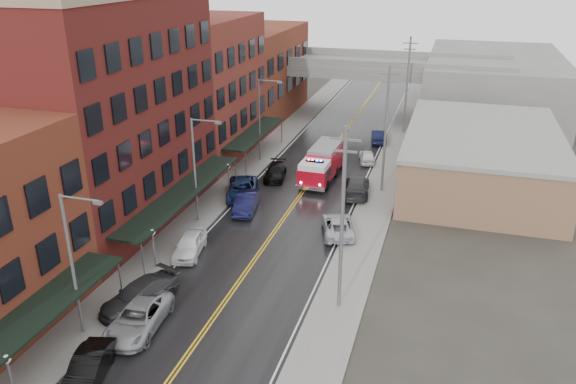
# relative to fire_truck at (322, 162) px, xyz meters

# --- Properties ---
(road) EXTENTS (11.00, 160.00, 0.02)m
(road) POSITION_rel_fire_truck_xyz_m (-0.94, -6.80, -1.70)
(road) COLOR black
(road) RESTS_ON ground
(sidewalk_left) EXTENTS (3.00, 160.00, 0.15)m
(sidewalk_left) POSITION_rel_fire_truck_xyz_m (-8.24, -6.80, -1.64)
(sidewalk_left) COLOR slate
(sidewalk_left) RESTS_ON ground
(sidewalk_right) EXTENTS (3.00, 160.00, 0.15)m
(sidewalk_right) POSITION_rel_fire_truck_xyz_m (6.36, -6.80, -1.64)
(sidewalk_right) COLOR slate
(sidewalk_right) RESTS_ON ground
(curb_left) EXTENTS (0.30, 160.00, 0.15)m
(curb_left) POSITION_rel_fire_truck_xyz_m (-6.59, -6.80, -1.64)
(curb_left) COLOR gray
(curb_left) RESTS_ON ground
(curb_right) EXTENTS (0.30, 160.00, 0.15)m
(curb_right) POSITION_rel_fire_truck_xyz_m (4.71, -6.80, -1.64)
(curb_right) COLOR gray
(curb_right) RESTS_ON ground
(brick_building_b) EXTENTS (9.00, 20.00, 18.00)m
(brick_building_b) POSITION_rel_fire_truck_xyz_m (-14.24, -13.80, 7.29)
(brick_building_b) COLOR #551716
(brick_building_b) RESTS_ON ground
(brick_building_c) EXTENTS (9.00, 15.00, 15.00)m
(brick_building_c) POSITION_rel_fire_truck_xyz_m (-14.24, 3.70, 5.79)
(brick_building_c) COLOR maroon
(brick_building_c) RESTS_ON ground
(brick_building_far) EXTENTS (9.00, 20.00, 12.00)m
(brick_building_far) POSITION_rel_fire_truck_xyz_m (-14.24, 21.20, 4.29)
(brick_building_far) COLOR maroon
(brick_building_far) RESTS_ON ground
(tan_building) EXTENTS (14.00, 22.00, 5.00)m
(tan_building) POSITION_rel_fire_truck_xyz_m (15.06, 3.20, 0.79)
(tan_building) COLOR #8E664C
(tan_building) RESTS_ON ground
(right_far_block) EXTENTS (18.00, 30.00, 8.00)m
(right_far_block) POSITION_rel_fire_truck_xyz_m (17.06, 33.20, 2.29)
(right_far_block) COLOR slate
(right_far_block) RESTS_ON ground
(awning_0) EXTENTS (2.60, 16.00, 3.09)m
(awning_0) POSITION_rel_fire_truck_xyz_m (-8.44, -32.80, 1.28)
(awning_0) COLOR black
(awning_0) RESTS_ON ground
(awning_1) EXTENTS (2.60, 18.00, 3.09)m
(awning_1) POSITION_rel_fire_truck_xyz_m (-8.44, -13.80, 1.28)
(awning_1) COLOR black
(awning_1) RESTS_ON ground
(awning_2) EXTENTS (2.60, 13.00, 3.09)m
(awning_2) POSITION_rel_fire_truck_xyz_m (-8.43, 3.70, 1.27)
(awning_2) COLOR black
(awning_2) RESTS_ON ground
(globe_lamp_0) EXTENTS (0.44, 0.44, 3.12)m
(globe_lamp_0) POSITION_rel_fire_truck_xyz_m (-7.34, -34.80, 0.60)
(globe_lamp_0) COLOR #59595B
(globe_lamp_0) RESTS_ON ground
(globe_lamp_1) EXTENTS (0.44, 0.44, 3.12)m
(globe_lamp_1) POSITION_rel_fire_truck_xyz_m (-7.34, -20.80, 0.60)
(globe_lamp_1) COLOR #59595B
(globe_lamp_1) RESTS_ON ground
(globe_lamp_2) EXTENTS (0.44, 0.44, 3.12)m
(globe_lamp_2) POSITION_rel_fire_truck_xyz_m (-7.34, -6.80, 0.60)
(globe_lamp_2) COLOR #59595B
(globe_lamp_2) RESTS_ON ground
(street_lamp_0) EXTENTS (2.64, 0.22, 9.00)m
(street_lamp_0) POSITION_rel_fire_truck_xyz_m (-7.49, -28.80, 3.48)
(street_lamp_0) COLOR #59595B
(street_lamp_0) RESTS_ON ground
(street_lamp_1) EXTENTS (2.64, 0.22, 9.00)m
(street_lamp_1) POSITION_rel_fire_truck_xyz_m (-7.49, -12.80, 3.48)
(street_lamp_1) COLOR #59595B
(street_lamp_1) RESTS_ON ground
(street_lamp_2) EXTENTS (2.64, 0.22, 9.00)m
(street_lamp_2) POSITION_rel_fire_truck_xyz_m (-7.49, 3.20, 3.48)
(street_lamp_2) COLOR #59595B
(street_lamp_2) RESTS_ON ground
(utility_pole_0) EXTENTS (1.80, 0.24, 12.00)m
(utility_pole_0) POSITION_rel_fire_truck_xyz_m (6.26, -21.80, 4.60)
(utility_pole_0) COLOR #59595B
(utility_pole_0) RESTS_ON ground
(utility_pole_1) EXTENTS (1.80, 0.24, 12.00)m
(utility_pole_1) POSITION_rel_fire_truck_xyz_m (6.26, -1.80, 4.60)
(utility_pole_1) COLOR #59595B
(utility_pole_1) RESTS_ON ground
(utility_pole_2) EXTENTS (1.80, 0.24, 12.00)m
(utility_pole_2) POSITION_rel_fire_truck_xyz_m (6.26, 18.20, 4.60)
(utility_pole_2) COLOR #59595B
(utility_pole_2) RESTS_ON ground
(overpass) EXTENTS (40.00, 10.00, 7.50)m
(overpass) POSITION_rel_fire_truck_xyz_m (-0.94, 25.20, 4.28)
(overpass) COLOR slate
(overpass) RESTS_ON ground
(fire_truck) EXTENTS (3.71, 8.74, 3.16)m
(fire_truck) POSITION_rel_fire_truck_xyz_m (0.00, 0.00, 0.00)
(fire_truck) COLOR #A50717
(fire_truck) RESTS_ON ground
(parked_car_left_1) EXTENTS (2.63, 4.79, 1.50)m
(parked_car_left_1) POSITION_rel_fire_truck_xyz_m (-5.00, -32.10, -0.96)
(parked_car_left_1) COLOR black
(parked_car_left_1) RESTS_ON ground
(parked_car_left_2) EXTENTS (3.09, 5.84, 1.56)m
(parked_car_left_2) POSITION_rel_fire_truck_xyz_m (-4.78, -27.44, -0.93)
(parked_car_left_2) COLOR gray
(parked_car_left_2) RESTS_ON ground
(parked_car_left_3) EXTENTS (3.87, 6.07, 1.64)m
(parked_car_left_3) POSITION_rel_fire_truck_xyz_m (-5.94, -25.33, -0.89)
(parked_car_left_3) COLOR #2A2B2D
(parked_car_left_3) RESTS_ON ground
(parked_car_left_4) EXTENTS (2.62, 4.84, 1.56)m
(parked_car_left_4) POSITION_rel_fire_truck_xyz_m (-5.94, -18.09, -0.93)
(parked_car_left_4) COLOR white
(parked_car_left_4) RESTS_ON ground
(parked_car_left_5) EXTENTS (2.49, 5.08, 1.60)m
(parked_car_left_5) POSITION_rel_fire_truck_xyz_m (-4.58, -9.60, -0.91)
(parked_car_left_5) COLOR black
(parked_car_left_5) RESTS_ON ground
(parked_car_left_6) EXTENTS (4.39, 6.46, 1.64)m
(parked_car_left_6) POSITION_rel_fire_truck_xyz_m (-5.94, -6.94, -0.89)
(parked_car_left_6) COLOR #13234A
(parked_car_left_6) RESTS_ON ground
(parked_car_left_7) EXTENTS (2.69, 4.97, 1.37)m
(parked_car_left_7) POSITION_rel_fire_truck_xyz_m (-4.54, -1.32, -1.03)
(parked_car_left_7) COLOR black
(parked_car_left_7) RESTS_ON ground
(parked_car_right_0) EXTENTS (3.82, 5.69, 1.45)m
(parked_car_right_0) POSITION_rel_fire_truck_xyz_m (4.06, -11.64, -0.99)
(parked_car_right_0) COLOR #B3B6BC
(parked_car_right_0) RESTS_ON ground
(parked_car_right_1) EXTENTS (3.05, 5.98, 1.66)m
(parked_car_right_1) POSITION_rel_fire_truck_xyz_m (4.06, -3.17, -0.88)
(parked_car_right_1) COLOR #2B2B2E
(parked_car_right_1) RESTS_ON ground
(parked_car_right_2) EXTENTS (2.50, 4.23, 1.35)m
(parked_car_right_2) POSITION_rel_fire_truck_xyz_m (3.56, 6.11, -1.04)
(parked_car_right_2) COLOR white
(parked_car_right_2) RESTS_ON ground
(parked_car_right_3) EXTENTS (2.50, 5.02, 1.58)m
(parked_car_right_3) POSITION_rel_fire_truck_xyz_m (3.75, 13.75, -0.92)
(parked_car_right_3) COLOR black
(parked_car_right_3) RESTS_ON ground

